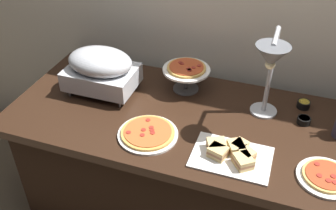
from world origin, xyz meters
TOP-DOWN VIEW (x-y plane):
  - back_wall at (0.00, 0.50)m, footprint 4.40×0.04m
  - buffet_table at (0.00, 0.00)m, footprint 1.90×0.84m
  - chafing_dish at (-0.53, 0.07)m, footprint 0.38×0.27m
  - heat_lamp at (0.36, 0.02)m, footprint 0.15×0.33m
  - pizza_plate_front at (-0.15, -0.21)m, footprint 0.30×0.30m
  - pizza_plate_center at (0.68, -0.22)m, footprint 0.25×0.25m
  - pizza_plate_raised_stand at (-0.09, 0.25)m, footprint 0.27×0.27m
  - sandwich_platter at (0.27, -0.22)m, footprint 0.36×0.25m
  - sauce_cup_near at (0.55, 0.28)m, footprint 0.07×0.07m
  - sauce_cup_far at (0.56, 0.15)m, footprint 0.07×0.07m

SIDE VIEW (x-z plane):
  - buffet_table at x=0.00m, z-range 0.01..0.77m
  - pizza_plate_center at x=0.68m, z-range 0.76..0.79m
  - pizza_plate_front at x=-0.15m, z-range 0.76..0.79m
  - sauce_cup_far at x=0.56m, z-range 0.76..0.79m
  - sauce_cup_near at x=0.55m, z-range 0.76..0.80m
  - sandwich_platter at x=0.27m, z-range 0.75..0.81m
  - pizza_plate_raised_stand at x=-0.09m, z-range 0.80..0.96m
  - chafing_dish at x=-0.53m, z-range 0.78..1.04m
  - heat_lamp at x=0.36m, z-range 0.89..1.38m
  - back_wall at x=0.00m, z-range 0.00..2.40m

